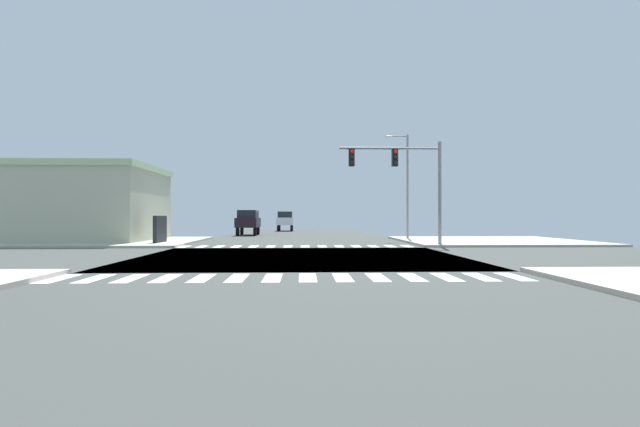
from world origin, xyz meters
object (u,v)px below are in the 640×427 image
object	(u,v)px
traffic_signal_mast	(400,169)
street_lamp	(404,177)
bank_building	(60,204)
suv_leading_2	(285,219)
suv_farside_1	(248,220)

from	to	relation	value
traffic_signal_mast	street_lamp	distance (m)	8.04
bank_building	suv_leading_2	xyz separation A→B (m)	(14.65, 24.78, -1.23)
suv_farside_1	suv_leading_2	bearing A→B (deg)	-102.83
street_lamp	suv_leading_2	xyz separation A→B (m)	(-9.66, 23.10, -3.30)
traffic_signal_mast	suv_leading_2	distance (m)	32.04
bank_building	suv_farside_1	distance (m)	16.49
bank_building	suv_leading_2	size ratio (longest dim) A/B	3.15
traffic_signal_mast	street_lamp	world-z (taller)	street_lamp
street_lamp	suv_leading_2	world-z (taller)	street_lamp
suv_farside_1	suv_leading_2	xyz separation A→B (m)	(3.00, 13.17, 0.00)
traffic_signal_mast	bank_building	xyz separation A→B (m)	(-22.43, 6.15, -1.88)
traffic_signal_mast	bank_building	world-z (taller)	traffic_signal_mast
traffic_signal_mast	suv_leading_2	bearing A→B (deg)	104.12
traffic_signal_mast	suv_leading_2	xyz separation A→B (m)	(-7.78, 30.92, -3.11)
traffic_signal_mast	suv_farside_1	size ratio (longest dim) A/B	1.33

